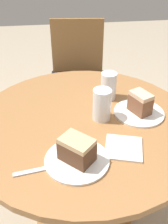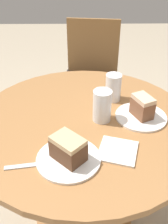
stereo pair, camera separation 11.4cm
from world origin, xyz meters
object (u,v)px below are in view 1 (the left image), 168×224
object	(u,v)px
chair	(78,78)
glass_lemonade	(108,87)
cake_slice_near	(77,150)
glass_water	(102,106)
plate_near	(77,160)
plate_far	(139,113)
cake_slice_far	(140,103)

from	to	relation	value
chair	glass_lemonade	xyz separation A→B (m)	(0.08, -0.69, 0.29)
cake_slice_near	glass_water	world-z (taller)	glass_water
chair	plate_near	distance (m)	1.15
plate_near	glass_lemonade	distance (m)	0.47
plate_far	glass_lemonade	xyz separation A→B (m)	(-0.11, 0.16, 0.05)
chair	cake_slice_near	bearing A→B (deg)	-89.50
plate_near	cake_slice_far	distance (m)	0.41
cake_slice_far	glass_water	distance (m)	0.18
chair	plate_far	xyz separation A→B (m)	(0.19, -0.85, 0.24)
cake_slice_far	glass_lemonade	xyz separation A→B (m)	(-0.11, 0.16, -0.00)
cake_slice_near	glass_water	size ratio (longest dim) A/B	0.99
plate_far	glass_lemonade	bearing A→B (deg)	125.28
plate_far	glass_water	xyz separation A→B (m)	(-0.18, -0.01, 0.06)
plate_far	glass_lemonade	distance (m)	0.20
plate_far	cake_slice_near	size ratio (longest dim) A/B	1.61
plate_far	glass_water	world-z (taller)	glass_water
cake_slice_near	cake_slice_far	bearing A→B (deg)	39.92
cake_slice_near	plate_near	bearing A→B (deg)	180.00
glass_water	plate_far	bearing A→B (deg)	4.63
chair	cake_slice_near	xyz separation A→B (m)	(-0.13, -1.12, 0.29)
chair	glass_lemonade	size ratio (longest dim) A/B	6.58
cake_slice_near	cake_slice_far	size ratio (longest dim) A/B	1.21
glass_water	cake_slice_far	bearing A→B (deg)	4.63
glass_lemonade	plate_near	bearing A→B (deg)	-115.80
chair	cake_slice_near	size ratio (longest dim) A/B	6.23
plate_near	cake_slice_near	size ratio (longest dim) A/B	1.67
plate_near	cake_slice_near	distance (m)	0.05
glass_water	cake_slice_near	bearing A→B (deg)	-118.85
chair	glass_water	world-z (taller)	chair
plate_far	cake_slice_far	world-z (taller)	cake_slice_far
chair	cake_slice_far	distance (m)	0.92
plate_near	glass_lemonade	bearing A→B (deg)	64.20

